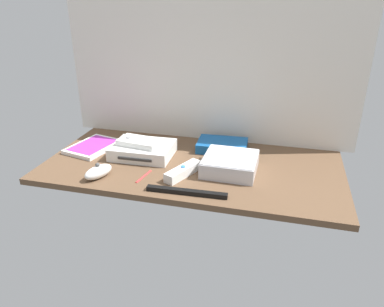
# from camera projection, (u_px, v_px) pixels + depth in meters

# --- Properties ---
(ground_plane) EXTENTS (1.00, 0.48, 0.02)m
(ground_plane) POSITION_uv_depth(u_px,v_px,m) (192.00, 167.00, 1.26)
(ground_plane) COLOR brown
(ground_plane) RESTS_ON ground
(back_wall) EXTENTS (1.10, 0.01, 0.64)m
(back_wall) POSITION_uv_depth(u_px,v_px,m) (209.00, 57.00, 1.34)
(back_wall) COLOR silver
(back_wall) RESTS_ON ground
(game_console) EXTENTS (0.21, 0.17, 0.04)m
(game_console) POSITION_uv_depth(u_px,v_px,m) (143.00, 150.00, 1.31)
(game_console) COLOR white
(game_console) RESTS_ON ground_plane
(mini_computer) EXTENTS (0.17, 0.17, 0.05)m
(mini_computer) POSITION_uv_depth(u_px,v_px,m) (230.00, 164.00, 1.20)
(mini_computer) COLOR silver
(mini_computer) RESTS_ON ground_plane
(game_case) EXTENTS (0.17, 0.22, 0.02)m
(game_case) POSITION_uv_depth(u_px,v_px,m) (93.00, 146.00, 1.37)
(game_case) COLOR white
(game_case) RESTS_ON ground_plane
(network_router) EXTENTS (0.19, 0.13, 0.03)m
(network_router) POSITION_uv_depth(u_px,v_px,m) (222.00, 146.00, 1.36)
(network_router) COLOR #145193
(network_router) RESTS_ON ground_plane
(remote_wand) EXTENTS (0.09, 0.15, 0.03)m
(remote_wand) POSITION_uv_depth(u_px,v_px,m) (183.00, 171.00, 1.17)
(remote_wand) COLOR white
(remote_wand) RESTS_ON ground_plane
(remote_nunchuk) EXTENTS (0.08, 0.11, 0.05)m
(remote_nunchuk) POSITION_uv_depth(u_px,v_px,m) (98.00, 172.00, 1.16)
(remote_nunchuk) COLOR white
(remote_nunchuk) RESTS_ON ground_plane
(remote_classic_pad) EXTENTS (0.15, 0.10, 0.02)m
(remote_classic_pad) POSITION_uv_depth(u_px,v_px,m) (139.00, 142.00, 1.29)
(remote_classic_pad) COLOR white
(remote_classic_pad) RESTS_ON game_console
(sensor_bar) EXTENTS (0.24, 0.03, 0.01)m
(sensor_bar) POSITION_uv_depth(u_px,v_px,m) (187.00, 192.00, 1.07)
(sensor_bar) COLOR black
(sensor_bar) RESTS_ON ground_plane
(stylus_pen) EXTENTS (0.02, 0.09, 0.01)m
(stylus_pen) POSITION_uv_depth(u_px,v_px,m) (144.00, 176.00, 1.17)
(stylus_pen) COLOR red
(stylus_pen) RESTS_ON ground_plane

